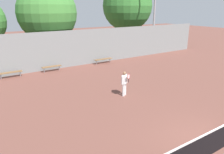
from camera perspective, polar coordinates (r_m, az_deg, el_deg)
The scene contains 9 objects.
ground_plane at distance 9.53m, azimuth 26.04°, elevation -16.71°, with size 100.00×100.00×0.00m, color brown.
tennis_net at distance 9.26m, azimuth 26.49°, elevation -14.00°, with size 10.62×0.09×1.03m.
tennis_player at distance 13.05m, azimuth 3.28°, elevation -1.36°, with size 0.53×0.50×1.51m.
bench_courtside_near at distance 20.92m, azimuth -2.30°, elevation 4.66°, with size 1.86×0.40×0.44m.
bench_courtside_far at distance 18.25m, azimuth -25.02°, elevation 1.03°, with size 1.70×0.40×0.44m.
bench_adjacent_court at distance 18.91m, azimuth -15.51°, elevation 2.60°, with size 1.61×0.40×0.44m.
back_fence at distance 19.77m, azimuth -11.50°, elevation 7.16°, with size 32.53×0.06×3.23m.
tree_green_tall at distance 22.94m, azimuth -16.59°, elevation 15.75°, with size 5.75×5.75×7.50m.
tree_green_broad at distance 29.50m, azimuth 4.03°, elevation 18.03°, with size 6.33×6.33×8.49m.
Camera 1 is at (-7.18, -3.65, 5.10)m, focal length 35.00 mm.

